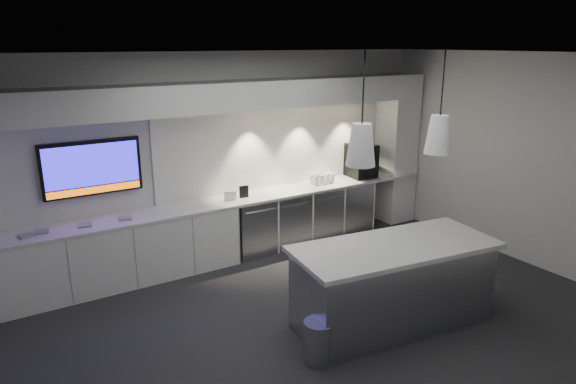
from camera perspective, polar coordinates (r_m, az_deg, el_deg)
floor at (r=6.23m, az=3.55°, el=-13.77°), size 7.00×7.00×0.00m
ceiling at (r=5.39m, az=4.12°, el=15.00°), size 7.00×7.00×0.00m
wall_back at (r=7.73m, az=-7.10°, el=4.10°), size 7.00×0.00×7.00m
wall_front at (r=4.02m, az=25.41°, el=-9.16°), size 7.00×0.00×7.00m
wall_right at (r=8.13m, az=24.29°, el=3.38°), size 0.00×7.00×7.00m
back_counter at (r=7.60m, az=-5.90°, el=-0.90°), size 6.80×0.65×0.04m
left_base_cabinets at (r=7.21m, az=-18.42°, el=-6.48°), size 3.30×0.63×0.86m
fridge_unit_a at (r=7.85m, az=-4.16°, el=-3.79°), size 0.60×0.61×0.85m
fridge_unit_b at (r=8.15m, az=-0.25°, el=-2.99°), size 0.60×0.61×0.85m
fridge_unit_c at (r=8.48m, az=3.37°, el=-2.23°), size 0.60×0.61×0.85m
fridge_unit_d at (r=8.84m, az=6.71°, el=-1.53°), size 0.60×0.61×0.85m
backsplash at (r=8.27m, az=0.51°, el=5.38°), size 4.60×0.03×1.30m
soffit at (r=7.32m, az=-6.33°, el=10.58°), size 6.90×0.60×0.40m
column at (r=9.32m, az=11.91°, el=4.72°), size 0.55×0.55×2.60m
wall_tv at (r=7.10m, az=-20.95°, el=2.53°), size 1.25×0.07×0.72m
island at (r=6.00m, az=11.56°, el=-10.02°), size 2.41×1.28×0.97m
bin at (r=5.40m, az=3.45°, el=-16.23°), size 0.42×0.42×0.44m
coffee_machine at (r=8.83m, az=8.15°, el=3.64°), size 0.45×0.61×0.75m
sign_black at (r=7.62m, az=-4.92°, el=0.03°), size 0.14×0.04×0.18m
sign_white at (r=7.49m, az=-6.44°, el=-0.45°), size 0.18×0.06×0.14m
cup_cluster at (r=8.36m, az=3.83°, el=1.46°), size 0.40×0.19×0.16m
tray_a at (r=6.85m, az=-27.08°, el=-4.34°), size 0.19×0.19×0.02m
tray_b at (r=6.92m, az=-25.70°, el=-3.98°), size 0.19×0.19×0.02m
tray_c at (r=6.94m, az=-21.61°, el=-3.43°), size 0.19×0.19×0.02m
tray_d at (r=7.03m, az=-17.62°, el=-2.79°), size 0.19×0.19×0.02m
pendant_left at (r=5.11m, az=8.13°, el=5.25°), size 0.30×0.30×1.12m
pendant_right at (r=5.87m, az=16.40°, el=6.17°), size 0.30×0.30×1.12m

